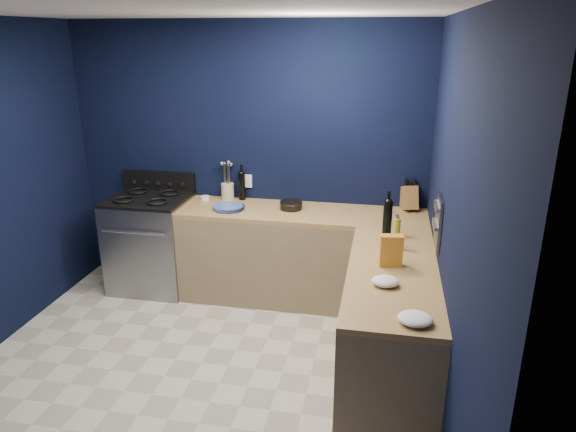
% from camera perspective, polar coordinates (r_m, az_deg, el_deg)
% --- Properties ---
extents(floor, '(3.50, 3.50, 0.02)m').
position_cam_1_polar(floor, '(4.19, -10.47, -17.24)').
color(floor, '#B5B09E').
rests_on(floor, ground).
extents(ceiling, '(3.50, 3.50, 0.02)m').
position_cam_1_polar(ceiling, '(3.39, -13.31, 21.28)').
color(ceiling, silver).
rests_on(ceiling, ground).
extents(wall_back, '(3.50, 0.02, 2.60)m').
position_cam_1_polar(wall_back, '(5.19, -4.42, 6.23)').
color(wall_back, black).
rests_on(wall_back, ground).
extents(wall_right, '(0.02, 3.50, 2.60)m').
position_cam_1_polar(wall_right, '(3.35, 17.39, -1.97)').
color(wall_right, black).
rests_on(wall_right, ground).
extents(cab_back, '(2.30, 0.63, 0.86)m').
position_cam_1_polar(cab_back, '(5.04, 1.49, -4.56)').
color(cab_back, olive).
rests_on(cab_back, floor).
extents(top_back, '(2.30, 0.63, 0.04)m').
position_cam_1_polar(top_back, '(4.87, 1.54, 0.29)').
color(top_back, brown).
rests_on(top_back, cab_back).
extents(cab_right, '(0.63, 1.67, 0.86)m').
position_cam_1_polar(cab_right, '(3.96, 10.94, -12.01)').
color(cab_right, olive).
rests_on(cab_right, floor).
extents(top_right, '(0.63, 1.67, 0.04)m').
position_cam_1_polar(top_right, '(3.75, 11.37, -6.11)').
color(top_right, brown).
rests_on(top_right, cab_right).
extents(gas_range, '(0.76, 0.66, 0.92)m').
position_cam_1_polar(gas_range, '(5.45, -14.63, -2.97)').
color(gas_range, gray).
rests_on(gas_range, floor).
extents(oven_door, '(0.59, 0.02, 0.42)m').
position_cam_1_polar(oven_door, '(5.19, -16.07, -4.35)').
color(oven_door, black).
rests_on(oven_door, gas_range).
extents(cooktop, '(0.76, 0.66, 0.03)m').
position_cam_1_polar(cooktop, '(5.29, -15.06, 1.80)').
color(cooktop, black).
rests_on(cooktop, gas_range).
extents(backguard, '(0.76, 0.06, 0.20)m').
position_cam_1_polar(backguard, '(5.52, -13.84, 3.76)').
color(backguard, black).
rests_on(backguard, gas_range).
extents(spice_panel, '(0.02, 0.28, 0.38)m').
position_cam_1_polar(spice_panel, '(3.90, 16.06, -0.72)').
color(spice_panel, gray).
rests_on(spice_panel, wall_right).
extents(wall_outlet, '(0.09, 0.02, 0.13)m').
position_cam_1_polar(wall_outlet, '(5.22, -4.42, 3.83)').
color(wall_outlet, white).
rests_on(wall_outlet, wall_back).
extents(plate_stack, '(0.32, 0.32, 0.04)m').
position_cam_1_polar(plate_stack, '(4.95, -6.51, 0.94)').
color(plate_stack, navy).
rests_on(plate_stack, top_back).
extents(ramekin, '(0.12, 0.12, 0.03)m').
position_cam_1_polar(ramekin, '(5.27, -9.03, 1.97)').
color(ramekin, white).
rests_on(ramekin, top_back).
extents(utensil_crock, '(0.13, 0.13, 0.16)m').
position_cam_1_polar(utensil_crock, '(5.26, -6.59, 2.72)').
color(utensil_crock, beige).
rests_on(utensil_crock, top_back).
extents(wine_bottle_back, '(0.07, 0.07, 0.27)m').
position_cam_1_polar(wine_bottle_back, '(5.20, -5.04, 3.25)').
color(wine_bottle_back, black).
rests_on(wine_bottle_back, top_back).
extents(lemon_basket, '(0.24, 0.24, 0.08)m').
position_cam_1_polar(lemon_basket, '(4.92, 0.34, 1.20)').
color(lemon_basket, black).
rests_on(lemon_basket, top_back).
extents(knife_block, '(0.18, 0.28, 0.27)m').
position_cam_1_polar(knife_block, '(5.02, 13.04, 1.94)').
color(knife_block, brown).
rests_on(knife_block, top_back).
extents(wine_bottle_right, '(0.08, 0.08, 0.30)m').
position_cam_1_polar(wine_bottle_right, '(4.28, 10.77, -0.34)').
color(wine_bottle_right, black).
rests_on(wine_bottle_right, top_right).
extents(oil_bottle, '(0.06, 0.06, 0.24)m').
position_cam_1_polar(oil_bottle, '(4.07, 11.72, -1.91)').
color(oil_bottle, '#9BA827').
rests_on(oil_bottle, top_right).
extents(spice_jar_near, '(0.06, 0.06, 0.09)m').
position_cam_1_polar(spice_jar_near, '(4.12, 10.82, -2.68)').
color(spice_jar_near, olive).
rests_on(spice_jar_near, top_right).
extents(spice_jar_far, '(0.05, 0.05, 0.08)m').
position_cam_1_polar(spice_jar_far, '(3.98, 10.95, -3.58)').
color(spice_jar_far, olive).
rests_on(spice_jar_far, top_right).
extents(crouton_bag, '(0.17, 0.09, 0.23)m').
position_cam_1_polar(crouton_bag, '(3.76, 11.17, -3.74)').
color(crouton_bag, '#B32825').
rests_on(crouton_bag, top_right).
extents(towel_front, '(0.21, 0.19, 0.06)m').
position_cam_1_polar(towel_front, '(3.50, 10.55, -7.01)').
color(towel_front, white).
rests_on(towel_front, top_right).
extents(towel_end, '(0.25, 0.24, 0.06)m').
position_cam_1_polar(towel_end, '(3.11, 13.68, -10.82)').
color(towel_end, white).
rests_on(towel_end, top_right).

